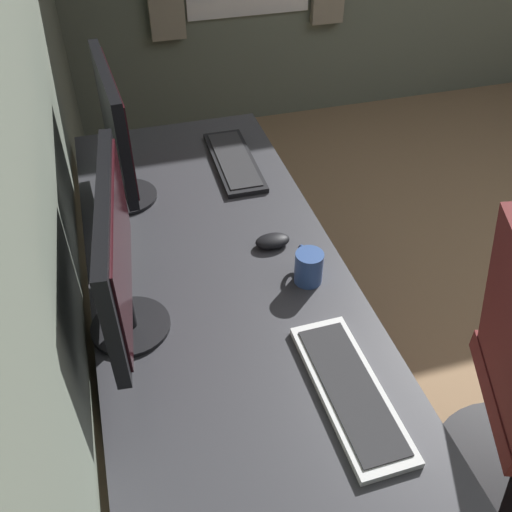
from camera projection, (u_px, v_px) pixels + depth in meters
The scene contains 8 objects.
desk at pixel (238, 341), 1.49m from camera, with size 2.21×0.71×0.73m.
drawer_pedestal at pixel (230, 409), 1.70m from camera, with size 0.40×0.51×0.69m.
monitor_primary at pixel (117, 256), 1.28m from camera, with size 0.55×0.20×0.41m.
monitor_secondary at pixel (115, 129), 1.70m from camera, with size 0.47×0.20×0.44m.
keyboard_main at pixel (350, 391), 1.28m from camera, with size 0.42×0.15×0.02m.
keyboard_spare at pixel (234, 161), 2.02m from camera, with size 0.42×0.15×0.02m.
mouse_main at pixel (273, 241), 1.67m from camera, with size 0.06×0.10×0.03m, color black.
coffee_mug at pixel (308, 267), 1.54m from camera, with size 0.12×0.08×0.10m.
Camera 1 is at (-1.04, 2.05, 1.81)m, focal length 39.82 mm.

